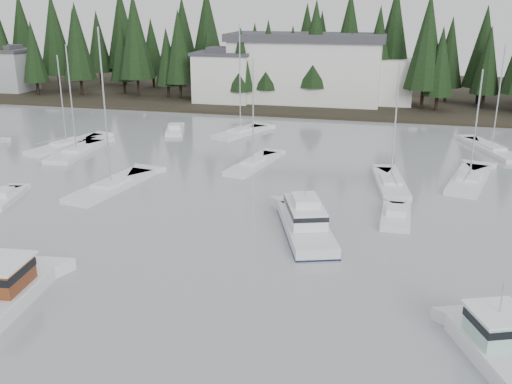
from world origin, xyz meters
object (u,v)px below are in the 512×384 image
sailboat_6 (77,153)px  sailboat_7 (111,188)px  sailboat_4 (240,134)px  sailboat_10 (390,185)px  runabout_1 (396,218)px  runabout_3 (175,131)px  runabout_4 (3,199)px  harbor_inn (319,69)px  sailboat_3 (491,151)px  house_west (224,76)px  house_far_west (9,69)px  sailboat_12 (67,146)px  lobster_boat_teal (509,359)px  cabin_cruiser_center (306,224)px  sailboat_9 (253,165)px  sailboat_8 (469,182)px

sailboat_6 → sailboat_7: sailboat_7 is taller
sailboat_4 → sailboat_10: size_ratio=1.21×
runabout_1 → runabout_3: bearing=49.0°
sailboat_7 → runabout_4: size_ratio=2.45×
harbor_inn → sailboat_3: sailboat_3 is taller
sailboat_3 → runabout_1: 26.59m
sailboat_4 → runabout_1: bearing=-121.4°
house_west → sailboat_7: bearing=-86.2°
house_far_west → sailboat_4: size_ratio=0.59×
house_far_west → sailboat_3: sailboat_3 is taller
sailboat_3 → sailboat_12: sailboat_3 is taller
runabout_3 → lobster_boat_teal: bearing=-160.2°
sailboat_3 → sailboat_12: (-48.20, -9.66, -0.01)m
house_far_west → sailboat_12: size_ratio=0.76×
cabin_cruiser_center → runabout_3: (-22.07, 29.76, -0.50)m
sailboat_9 → runabout_4: 23.99m
sailboat_6 → runabout_1: (35.12, -12.30, 0.07)m
sailboat_10 → runabout_3: bearing=50.2°
house_far_west → sailboat_6: sailboat_6 is taller
sailboat_8 → sailboat_12: 44.64m
harbor_inn → sailboat_9: harbor_inn is taller
sailboat_10 → sailboat_4: bearing=39.0°
sailboat_7 → runabout_4: 9.10m
house_far_west → sailboat_7: 65.70m
lobster_boat_teal → sailboat_8: sailboat_8 is taller
sailboat_6 → runabout_4: 16.11m
house_west → sailboat_3: size_ratio=0.77×
sailboat_12 → runabout_4: size_ratio=1.86×
house_far_west → house_west: bearing=-2.7°
harbor_inn → sailboat_9: size_ratio=2.55×
sailboat_9 → sailboat_4: bearing=31.1°
cabin_cruiser_center → sailboat_8: (13.06, 15.93, -0.58)m
sailboat_3 → sailboat_6: (-45.40, -12.22, -0.00)m
sailboat_9 → house_far_west: bearing=66.9°
sailboat_12 → runabout_3: sailboat_12 is taller
house_west → sailboat_3: (38.68, -22.81, -4.59)m
sailboat_7 → runabout_4: bearing=134.7°
sailboat_6 → sailboat_10: sailboat_6 is taller
house_west → sailboat_8: bearing=-45.6°
cabin_cruiser_center → lobster_boat_teal: lobster_boat_teal is taller
lobster_boat_teal → runabout_1: lobster_boat_teal is taller
house_west → sailboat_9: size_ratio=0.83×
sailboat_7 → house_far_west: bearing=52.2°
sailboat_9 → sailboat_10: sailboat_10 is taller
sailboat_12 → runabout_3: bearing=-27.9°
sailboat_3 → sailboat_9: bearing=95.8°
harbor_inn → sailboat_8: size_ratio=2.66×
sailboat_8 → sailboat_10: 7.75m
runabout_1 → runabout_4: (-32.71, -3.62, 0.00)m
lobster_boat_teal → runabout_3: size_ratio=1.29×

